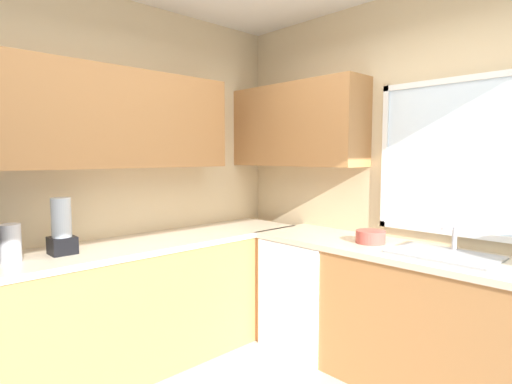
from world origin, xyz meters
name	(u,v)px	position (x,y,z in m)	size (l,w,h in m)	color
room_shell	(239,102)	(-0.78, 0.50, 1.88)	(3.70, 3.40, 2.78)	beige
counter_run_left	(121,308)	(-1.48, 0.00, 0.46)	(0.65, 3.01, 0.92)	#AD7542
counter_run_back	(441,327)	(0.21, 1.33, 0.46)	(2.79, 0.65, 0.92)	#AD7542
dishwasher	(310,292)	(-0.82, 1.30, 0.44)	(0.60, 0.60, 0.87)	white
kettle	(10,244)	(-1.46, -0.67, 1.03)	(0.12, 0.12, 0.23)	#B7B7BC
sink_assembly	(444,254)	(0.21, 1.34, 0.93)	(0.61, 0.40, 0.19)	#9EA0A5
bowl	(371,237)	(-0.31, 1.33, 0.96)	(0.21, 0.21, 0.09)	#B74C42
blender_appliance	(62,229)	(-1.48, -0.38, 1.08)	(0.15, 0.15, 0.36)	black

